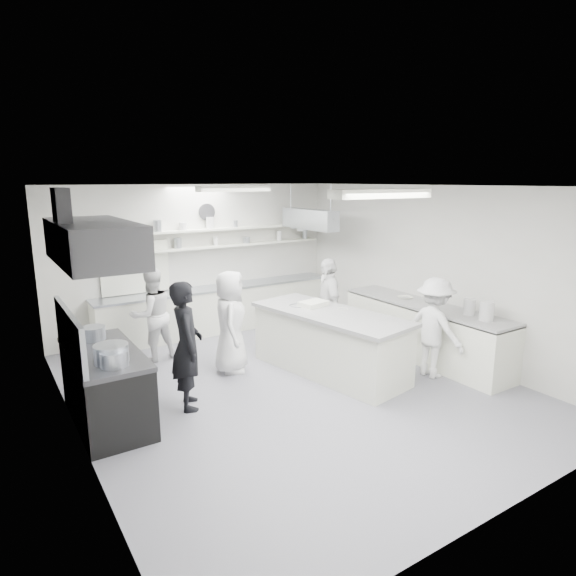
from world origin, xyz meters
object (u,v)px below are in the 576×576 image
stove (106,388)px  cook_back (152,315)px  back_counter (219,309)px  prep_island (330,344)px  cook_stove (187,345)px  right_counter (424,332)px

stove → cook_back: (1.21, 1.88, 0.36)m
back_counter → cook_back: 1.95m
stove → cook_back: 2.27m
back_counter → prep_island: 3.08m
back_counter → cook_stove: (-1.85, -2.98, 0.43)m
right_counter → cook_back: cook_back is taller
back_counter → right_counter: (2.35, -3.40, 0.01)m
right_counter → prep_island: 1.83m
back_counter → right_counter: 4.13m
stove → prep_island: (3.45, -0.23, 0.03)m
back_counter → prep_island: (0.55, -3.03, 0.02)m
cook_stove → cook_back: cook_stove is taller
right_counter → prep_island: bearing=168.3°
back_counter → prep_island: size_ratio=1.91×
stove → right_counter: (5.25, -0.60, 0.02)m
prep_island → cook_stove: cook_stove is taller
stove → prep_island: bearing=-3.8°
stove → cook_back: bearing=57.2°
prep_island → right_counter: bearing=-21.9°
right_counter → prep_island: prep_island is taller
cook_stove → cook_back: 2.07m
prep_island → stove: bearing=166.0°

